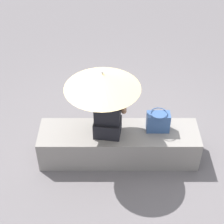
# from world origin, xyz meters

# --- Properties ---
(ground_plane) EXTENTS (14.00, 14.00, 0.00)m
(ground_plane) POSITION_xyz_m (0.00, 0.00, 0.00)
(ground_plane) COLOR #605B5E
(stone_bench) EXTENTS (2.13, 0.56, 0.46)m
(stone_bench) POSITION_xyz_m (0.00, 0.00, 0.23)
(stone_bench) COLOR gray
(stone_bench) RESTS_ON ground
(person_seated) EXTENTS (0.49, 0.32, 0.90)m
(person_seated) POSITION_xyz_m (-0.15, -0.03, 0.84)
(person_seated) COLOR black
(person_seated) RESTS_ON stone_bench
(parasol) EXTENTS (0.91, 0.91, 0.99)m
(parasol) POSITION_xyz_m (-0.20, -0.06, 1.31)
(parasol) COLOR #B7B7BC
(parasol) RESTS_ON stone_bench
(handbag_black) EXTENTS (0.30, 0.22, 0.29)m
(handbag_black) POSITION_xyz_m (0.51, 0.04, 0.60)
(handbag_black) COLOR #335184
(handbag_black) RESTS_ON stone_bench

